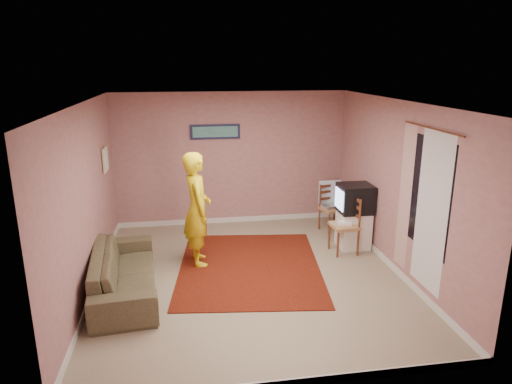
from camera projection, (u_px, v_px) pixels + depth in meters
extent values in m
plane|color=gray|center=(250.00, 276.00, 6.90)|extent=(5.00, 5.00, 0.00)
cube|color=#A9776F|center=(231.00, 159.00, 8.92)|extent=(4.50, 0.02, 2.60)
cube|color=#A9776F|center=(289.00, 269.00, 4.17)|extent=(4.50, 0.02, 2.60)
cube|color=#A9776F|center=(86.00, 201.00, 6.20)|extent=(0.02, 5.00, 2.60)
cube|color=#A9776F|center=(397.00, 188.00, 6.89)|extent=(0.02, 5.00, 2.60)
cube|color=silver|center=(249.00, 102.00, 6.19)|extent=(4.50, 5.00, 0.02)
cube|color=silver|center=(232.00, 220.00, 9.25)|extent=(4.50, 0.02, 0.10)
cube|color=silver|center=(286.00, 384.00, 4.52)|extent=(4.50, 0.02, 0.10)
cube|color=silver|center=(96.00, 284.00, 6.55)|extent=(0.02, 5.00, 0.10)
cube|color=silver|center=(389.00, 264.00, 7.23)|extent=(0.02, 5.00, 0.10)
cube|color=black|center=(428.00, 194.00, 5.99)|extent=(0.01, 1.10, 1.50)
cube|color=silver|center=(431.00, 212.00, 5.90)|extent=(0.01, 0.75, 2.10)
cube|color=beige|center=(405.00, 197.00, 6.56)|extent=(0.01, 0.35, 2.10)
cylinder|color=brown|center=(432.00, 128.00, 5.75)|extent=(0.02, 1.40, 0.02)
cube|color=#141537|center=(215.00, 132.00, 8.70)|extent=(0.95, 0.03, 0.28)
cube|color=#2D637F|center=(215.00, 132.00, 8.68)|extent=(0.86, 0.01, 0.20)
cube|color=beige|center=(105.00, 160.00, 7.66)|extent=(0.03, 0.38, 0.42)
cube|color=silver|center=(106.00, 159.00, 7.66)|extent=(0.01, 0.30, 0.34)
cube|color=#320F05|center=(250.00, 267.00, 7.22)|extent=(2.50, 2.98, 0.01)
cube|color=white|center=(353.00, 229.00, 7.93)|extent=(0.51, 0.46, 0.65)
cube|color=black|center=(355.00, 198.00, 7.78)|extent=(0.56, 0.50, 0.48)
cube|color=#8CB2F2|center=(339.00, 199.00, 7.74)|extent=(0.02, 0.40, 0.34)
cube|color=#A98452|center=(332.00, 209.00, 8.69)|extent=(0.50, 0.48, 0.05)
cube|color=brown|center=(333.00, 197.00, 8.62)|extent=(0.40, 0.15, 0.46)
cube|color=#BABBC0|center=(332.00, 206.00, 8.67)|extent=(0.42, 0.34, 0.06)
cube|color=#9ACAFC|center=(330.00, 192.00, 8.79)|extent=(0.42, 0.05, 0.45)
cube|color=#A98452|center=(344.00, 226.00, 7.67)|extent=(0.45, 0.47, 0.05)
cube|color=brown|center=(345.00, 212.00, 7.60)|extent=(0.07, 0.44, 0.51)
cube|color=white|center=(344.00, 223.00, 7.65)|extent=(0.25, 0.20, 0.05)
imported|color=brown|center=(124.00, 272.00, 6.34)|extent=(1.03, 2.20, 0.62)
imported|color=yellow|center=(197.00, 209.00, 7.14)|extent=(0.51, 0.71, 1.82)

